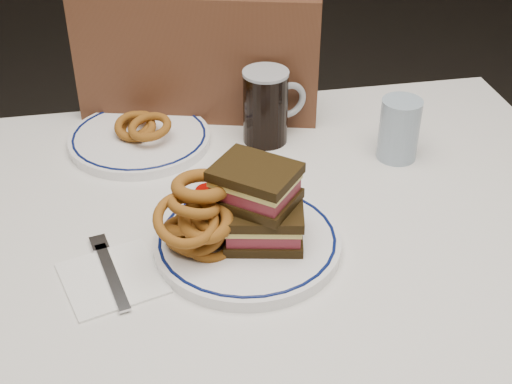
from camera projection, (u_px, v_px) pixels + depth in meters
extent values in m
cube|color=silver|center=(228.00, 232.00, 1.13)|extent=(1.26, 0.86, 0.03)
cylinder|color=#472716|center=(433.00, 247.00, 1.70)|extent=(0.06, 0.06, 0.71)
cube|color=silver|center=(198.00, 143.00, 1.53)|extent=(1.26, 0.01, 0.17)
cube|color=#472716|center=(216.00, 180.00, 1.73)|extent=(0.56, 0.56, 0.04)
cylinder|color=#472716|center=(296.00, 217.00, 2.02)|extent=(0.04, 0.04, 0.45)
cylinder|color=#472716|center=(291.00, 315.00, 1.70)|extent=(0.04, 0.04, 0.45)
cylinder|color=#472716|center=(159.00, 211.00, 2.05)|extent=(0.04, 0.04, 0.45)
cylinder|color=#472716|center=(128.00, 307.00, 1.72)|extent=(0.04, 0.04, 0.45)
cube|color=#472716|center=(199.00, 122.00, 1.41)|extent=(0.45, 0.15, 0.50)
cylinder|color=white|center=(247.00, 243.00, 1.07)|extent=(0.28, 0.28, 0.02)
torus|color=#0A154D|center=(247.00, 238.00, 1.06)|extent=(0.27, 0.27, 0.01)
cube|color=black|center=(263.00, 235.00, 1.06)|extent=(0.13, 0.11, 0.02)
cube|color=maroon|center=(263.00, 226.00, 1.05)|extent=(0.12, 0.10, 0.02)
cube|color=#E8D468|center=(264.00, 218.00, 1.04)|extent=(0.12, 0.11, 0.01)
cube|color=black|center=(264.00, 211.00, 1.03)|extent=(0.13, 0.11, 0.02)
cube|color=black|center=(255.00, 198.00, 1.03)|extent=(0.15, 0.14, 0.02)
cube|color=maroon|center=(255.00, 188.00, 1.02)|extent=(0.14, 0.13, 0.02)
cube|color=#E8D468|center=(255.00, 179.00, 1.01)|extent=(0.14, 0.14, 0.01)
cube|color=black|center=(255.00, 172.00, 1.01)|extent=(0.15, 0.14, 0.02)
torus|color=brown|center=(194.00, 237.00, 1.05)|extent=(0.09, 0.09, 0.04)
torus|color=brown|center=(208.00, 236.00, 1.04)|extent=(0.10, 0.09, 0.07)
torus|color=brown|center=(199.00, 229.00, 1.03)|extent=(0.10, 0.09, 0.08)
torus|color=brown|center=(189.00, 223.00, 1.03)|extent=(0.08, 0.08, 0.05)
torus|color=brown|center=(213.00, 219.00, 1.02)|extent=(0.08, 0.08, 0.04)
torus|color=brown|center=(206.00, 220.00, 1.00)|extent=(0.08, 0.08, 0.05)
torus|color=brown|center=(186.00, 219.00, 0.99)|extent=(0.10, 0.09, 0.06)
torus|color=brown|center=(194.00, 206.00, 1.00)|extent=(0.08, 0.08, 0.05)
torus|color=brown|center=(202.00, 186.00, 1.02)|extent=(0.09, 0.09, 0.03)
cylinder|color=silver|center=(209.00, 198.00, 1.12)|extent=(0.05, 0.05, 0.03)
cylinder|color=#810502|center=(209.00, 193.00, 1.12)|extent=(0.04, 0.04, 0.01)
cylinder|color=black|center=(265.00, 107.00, 1.30)|extent=(0.08, 0.08, 0.14)
cylinder|color=#989DA6|center=(266.00, 73.00, 1.26)|extent=(0.08, 0.08, 0.01)
torus|color=#989DA6|center=(289.00, 100.00, 1.32)|extent=(0.07, 0.03, 0.07)
cylinder|color=#93A8BD|center=(399.00, 129.00, 1.26)|extent=(0.07, 0.07, 0.11)
cylinder|color=white|center=(140.00, 139.00, 1.32)|extent=(0.26, 0.26, 0.02)
torus|color=#0A154D|center=(139.00, 135.00, 1.32)|extent=(0.25, 0.25, 0.00)
torus|color=brown|center=(136.00, 126.00, 1.33)|extent=(0.08, 0.08, 0.05)
torus|color=brown|center=(135.00, 126.00, 1.31)|extent=(0.08, 0.08, 0.04)
torus|color=brown|center=(150.00, 127.00, 1.29)|extent=(0.08, 0.08, 0.03)
cube|color=white|center=(112.00, 278.00, 1.01)|extent=(0.16, 0.16, 0.00)
cube|color=silver|center=(112.00, 276.00, 1.01)|extent=(0.05, 0.15, 0.00)
cube|color=silver|center=(99.00, 243.00, 1.07)|extent=(0.03, 0.04, 0.00)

